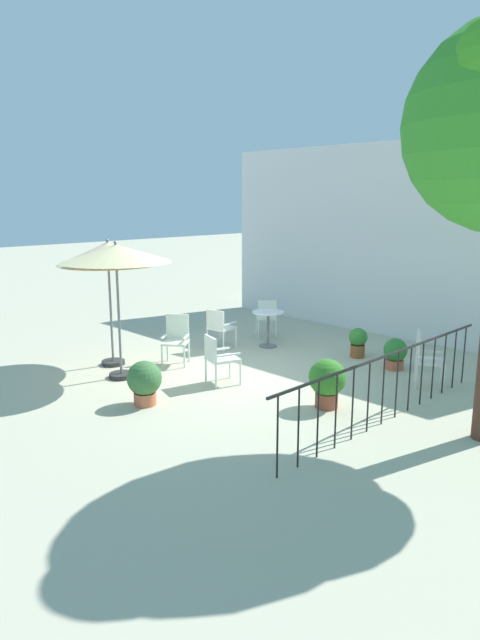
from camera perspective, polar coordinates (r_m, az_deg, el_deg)
ground_plane at (r=10.22m, az=0.13°, el=-5.58°), size 60.00×60.00×0.00m
villa_facade at (r=13.43m, az=14.49°, el=7.86°), size 9.03×0.30×4.37m
terrace_railing at (r=8.25m, az=15.07°, el=-5.44°), size 0.03×5.17×1.01m
patio_umbrella_0 at (r=9.84m, az=-12.50°, el=6.43°), size 1.90×1.90×2.42m
patio_umbrella_1 at (r=10.69m, az=-13.28°, el=6.47°), size 1.87×1.87×2.40m
cafe_table_0 at (r=11.99m, az=2.87°, el=-0.24°), size 0.68×0.68×0.77m
patio_chair_0 at (r=10.85m, az=-6.49°, el=-1.67°), size 0.64×0.64×0.95m
patio_chair_1 at (r=9.96m, az=18.30°, el=-3.48°), size 0.62×0.61×0.95m
patio_chair_2 at (r=12.81m, az=2.71°, el=0.47°), size 0.66×0.65×0.89m
patio_chair_3 at (r=11.77m, az=-2.11°, el=-0.60°), size 0.54×0.54×0.87m
patio_chair_4 at (r=9.58m, az=-2.20°, el=-3.69°), size 0.58×0.61×0.86m
potted_plant_0 at (r=8.64m, az=8.85°, el=-6.11°), size 0.57×0.57×0.76m
potted_plant_1 at (r=11.48m, az=11.90°, el=-2.13°), size 0.37×0.37×0.60m
potted_plant_2 at (r=10.85m, az=15.51°, el=-3.24°), size 0.44×0.44×0.59m
potted_plant_3 at (r=8.79m, az=-9.69°, el=-6.13°), size 0.54×0.54×0.70m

